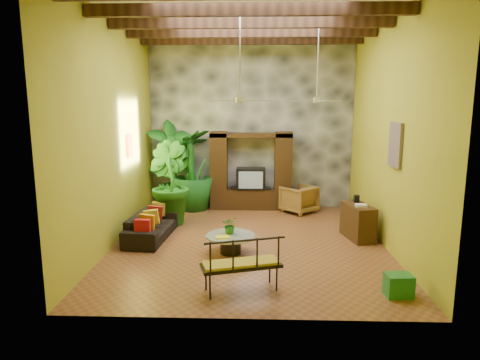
{
  "coord_description": "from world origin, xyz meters",
  "views": [
    {
      "loc": [
        0.11,
        -9.34,
        3.17
      ],
      "look_at": [
        -0.22,
        0.2,
        1.41
      ],
      "focal_mm": 32.0,
      "sensor_mm": 36.0,
      "label": 1
    }
  ],
  "objects_px": {
    "tall_plant_b": "(168,183)",
    "coffee_table": "(231,242)",
    "ceiling_fan_front": "(240,90)",
    "side_console": "(358,222)",
    "tall_plant_a": "(172,165)",
    "ceiling_fan_back": "(317,92)",
    "wicker_armchair": "(299,199)",
    "entertainment_center": "(251,177)",
    "sofa": "(152,226)",
    "tall_plant_c": "(192,170)",
    "green_bin": "(399,285)",
    "iron_bench": "(241,262)"
  },
  "relations": [
    {
      "from": "ceiling_fan_front",
      "to": "side_console",
      "type": "distance_m",
      "value": 4.12
    },
    {
      "from": "sofa",
      "to": "ceiling_fan_front",
      "type": "bearing_deg",
      "value": -103.04
    },
    {
      "from": "tall_plant_c",
      "to": "side_console",
      "type": "distance_m",
      "value": 5.08
    },
    {
      "from": "entertainment_center",
      "to": "tall_plant_c",
      "type": "distance_m",
      "value": 1.74
    },
    {
      "from": "sofa",
      "to": "wicker_armchair",
      "type": "xyz_separation_m",
      "value": [
        3.7,
        2.49,
        0.1
      ]
    },
    {
      "from": "side_console",
      "to": "ceiling_fan_front",
      "type": "bearing_deg",
      "value": -176.38
    },
    {
      "from": "wicker_armchair",
      "to": "tall_plant_b",
      "type": "distance_m",
      "value": 3.82
    },
    {
      "from": "sofa",
      "to": "tall_plant_b",
      "type": "height_order",
      "value": "tall_plant_b"
    },
    {
      "from": "tall_plant_b",
      "to": "coffee_table",
      "type": "bearing_deg",
      "value": -51.43
    },
    {
      "from": "iron_bench",
      "to": "entertainment_center",
      "type": "bearing_deg",
      "value": 71.97
    },
    {
      "from": "ceiling_fan_front",
      "to": "ceiling_fan_back",
      "type": "relative_size",
      "value": 1.0
    },
    {
      "from": "ceiling_fan_back",
      "to": "side_console",
      "type": "relative_size",
      "value": 1.83
    },
    {
      "from": "entertainment_center",
      "to": "ceiling_fan_front",
      "type": "distance_m",
      "value": 4.3
    },
    {
      "from": "ceiling_fan_front",
      "to": "side_console",
      "type": "bearing_deg",
      "value": 15.57
    },
    {
      "from": "ceiling_fan_back",
      "to": "green_bin",
      "type": "relative_size",
      "value": 4.35
    },
    {
      "from": "side_console",
      "to": "green_bin",
      "type": "height_order",
      "value": "side_console"
    },
    {
      "from": "sofa",
      "to": "tall_plant_c",
      "type": "distance_m",
      "value": 2.98
    },
    {
      "from": "entertainment_center",
      "to": "tall_plant_a",
      "type": "height_order",
      "value": "tall_plant_a"
    },
    {
      "from": "wicker_armchair",
      "to": "tall_plant_a",
      "type": "distance_m",
      "value": 3.82
    },
    {
      "from": "ceiling_fan_back",
      "to": "iron_bench",
      "type": "xyz_separation_m",
      "value": [
        -1.7,
        -3.82,
        -2.85
      ]
    },
    {
      "from": "entertainment_center",
      "to": "iron_bench",
      "type": "bearing_deg",
      "value": -91.03
    },
    {
      "from": "wicker_armchair",
      "to": "side_console",
      "type": "distance_m",
      "value": 2.63
    },
    {
      "from": "ceiling_fan_front",
      "to": "tall_plant_b",
      "type": "distance_m",
      "value": 3.55
    },
    {
      "from": "side_console",
      "to": "coffee_table",
      "type": "bearing_deg",
      "value": -171.47
    },
    {
      "from": "ceiling_fan_front",
      "to": "iron_bench",
      "type": "xyz_separation_m",
      "value": [
        0.1,
        -2.22,
        -2.85
      ]
    },
    {
      "from": "ceiling_fan_front",
      "to": "tall_plant_c",
      "type": "relative_size",
      "value": 0.78
    },
    {
      "from": "iron_bench",
      "to": "tall_plant_b",
      "type": "bearing_deg",
      "value": 99.48
    },
    {
      "from": "tall_plant_b",
      "to": "green_bin",
      "type": "xyz_separation_m",
      "value": [
        4.63,
        -4.12,
        -0.9
      ]
    },
    {
      "from": "ceiling_fan_back",
      "to": "sofa",
      "type": "bearing_deg",
      "value": -166.31
    },
    {
      "from": "wicker_armchair",
      "to": "tall_plant_c",
      "type": "relative_size",
      "value": 0.36
    },
    {
      "from": "tall_plant_a",
      "to": "iron_bench",
      "type": "xyz_separation_m",
      "value": [
        2.2,
        -5.59,
        -0.77
      ]
    },
    {
      "from": "ceiling_fan_front",
      "to": "iron_bench",
      "type": "distance_m",
      "value": 3.62
    },
    {
      "from": "sofa",
      "to": "tall_plant_b",
      "type": "xyz_separation_m",
      "value": [
        0.16,
        1.22,
        0.79
      ]
    },
    {
      "from": "tall_plant_b",
      "to": "tall_plant_c",
      "type": "relative_size",
      "value": 0.91
    },
    {
      "from": "tall_plant_c",
      "to": "ceiling_fan_back",
      "type": "bearing_deg",
      "value": -28.84
    },
    {
      "from": "wicker_armchair",
      "to": "green_bin",
      "type": "distance_m",
      "value": 5.51
    },
    {
      "from": "coffee_table",
      "to": "side_console",
      "type": "height_order",
      "value": "side_console"
    },
    {
      "from": "ceiling_fan_back",
      "to": "sofa",
      "type": "height_order",
      "value": "ceiling_fan_back"
    },
    {
      "from": "ceiling_fan_front",
      "to": "tall_plant_a",
      "type": "xyz_separation_m",
      "value": [
        -2.1,
        3.37,
        -2.08
      ]
    },
    {
      "from": "ceiling_fan_back",
      "to": "green_bin",
      "type": "height_order",
      "value": "ceiling_fan_back"
    },
    {
      "from": "ceiling_fan_front",
      "to": "ceiling_fan_back",
      "type": "distance_m",
      "value": 2.41
    },
    {
      "from": "sofa",
      "to": "wicker_armchair",
      "type": "height_order",
      "value": "wicker_armchair"
    },
    {
      "from": "wicker_armchair",
      "to": "coffee_table",
      "type": "bearing_deg",
      "value": 19.76
    },
    {
      "from": "ceiling_fan_front",
      "to": "tall_plant_c",
      "type": "distance_m",
      "value": 4.36
    },
    {
      "from": "green_bin",
      "to": "tall_plant_b",
      "type": "bearing_deg",
      "value": 138.33
    },
    {
      "from": "tall_plant_c",
      "to": "side_console",
      "type": "height_order",
      "value": "tall_plant_c"
    },
    {
      "from": "entertainment_center",
      "to": "side_console",
      "type": "distance_m",
      "value": 3.8
    },
    {
      "from": "ceiling_fan_back",
      "to": "wicker_armchair",
      "type": "height_order",
      "value": "ceiling_fan_back"
    },
    {
      "from": "tall_plant_b",
      "to": "coffee_table",
      "type": "height_order",
      "value": "tall_plant_b"
    },
    {
      "from": "tall_plant_a",
      "to": "ceiling_fan_front",
      "type": "bearing_deg",
      "value": -58.07
    }
  ]
}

